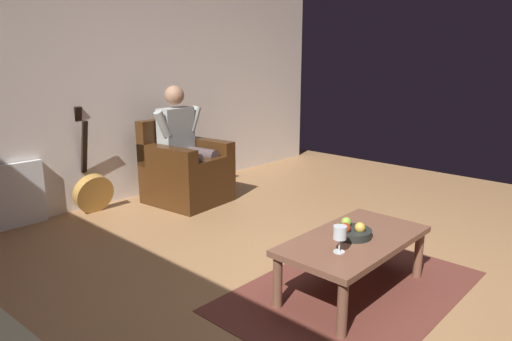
{
  "coord_description": "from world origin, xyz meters",
  "views": [
    {
      "loc": [
        2.52,
        1.36,
        1.53
      ],
      "look_at": [
        -0.13,
        -1.1,
        0.63
      ],
      "focal_mm": 32.07,
      "sensor_mm": 36.0,
      "label": 1
    }
  ],
  "objects_px": {
    "guitar": "(93,190)",
    "fruit_bowl": "(352,231)",
    "coffee_table": "(354,245)",
    "wine_glass_near": "(340,234)",
    "person_seated": "(185,141)",
    "armchair": "(185,172)"
  },
  "relations": [
    {
      "from": "fruit_bowl",
      "to": "guitar",
      "type": "bearing_deg",
      "value": -82.21
    },
    {
      "from": "person_seated",
      "to": "fruit_bowl",
      "type": "distance_m",
      "value": 2.41
    },
    {
      "from": "guitar",
      "to": "wine_glass_near",
      "type": "distance_m",
      "value": 2.84
    },
    {
      "from": "person_seated",
      "to": "fruit_bowl",
      "type": "relative_size",
      "value": 4.93
    },
    {
      "from": "armchair",
      "to": "guitar",
      "type": "distance_m",
      "value": 0.96
    },
    {
      "from": "armchair",
      "to": "guitar",
      "type": "height_order",
      "value": "guitar"
    },
    {
      "from": "person_seated",
      "to": "guitar",
      "type": "relative_size",
      "value": 1.17
    },
    {
      "from": "wine_glass_near",
      "to": "armchair",
      "type": "bearing_deg",
      "value": -107.38
    },
    {
      "from": "person_seated",
      "to": "coffee_table",
      "type": "distance_m",
      "value": 2.45
    },
    {
      "from": "person_seated",
      "to": "wine_glass_near",
      "type": "bearing_deg",
      "value": 66.42
    },
    {
      "from": "guitar",
      "to": "wine_glass_near",
      "type": "xyz_separation_m",
      "value": [
        -0.11,
        2.83,
        0.27
      ]
    },
    {
      "from": "guitar",
      "to": "coffee_table",
      "type": "bearing_deg",
      "value": 97.57
    },
    {
      "from": "coffee_table",
      "to": "guitar",
      "type": "distance_m",
      "value": 2.8
    },
    {
      "from": "person_seated",
      "to": "coffee_table",
      "type": "xyz_separation_m",
      "value": [
        0.5,
        2.37,
        -0.34
      ]
    },
    {
      "from": "person_seated",
      "to": "wine_glass_near",
      "type": "relative_size",
      "value": 7.42
    },
    {
      "from": "guitar",
      "to": "fruit_bowl",
      "type": "relative_size",
      "value": 4.22
    },
    {
      "from": "person_seated",
      "to": "wine_glass_near",
      "type": "height_order",
      "value": "person_seated"
    },
    {
      "from": "guitar",
      "to": "fruit_bowl",
      "type": "distance_m",
      "value": 2.78
    },
    {
      "from": "coffee_table",
      "to": "wine_glass_near",
      "type": "relative_size",
      "value": 6.5
    },
    {
      "from": "coffee_table",
      "to": "wine_glass_near",
      "type": "height_order",
      "value": "wine_glass_near"
    },
    {
      "from": "person_seated",
      "to": "armchair",
      "type": "bearing_deg",
      "value": -90.0
    },
    {
      "from": "person_seated",
      "to": "wine_glass_near",
      "type": "distance_m",
      "value": 2.55
    }
  ]
}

